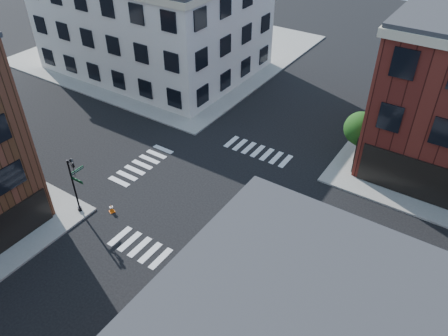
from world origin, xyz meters
TOP-DOWN VIEW (x-y plane):
  - ground at (0.00, 0.00)m, footprint 120.00×120.00m
  - sidewalk_nw at (-21.00, 21.00)m, footprint 30.00×30.00m
  - building_nw at (-19.00, 16.00)m, footprint 22.00×16.00m
  - tree_near at (7.56, 9.98)m, footprint 2.69×2.69m
  - tree_far at (7.56, 15.98)m, footprint 2.43×2.43m
  - signal_pole at (-6.72, -6.68)m, footprint 1.29×1.24m
  - box_truck at (12.52, -3.39)m, footprint 8.53×3.53m
  - traffic_cone at (-4.91, -5.53)m, footprint 0.49×0.49m

SIDE VIEW (x-z plane):
  - ground at x=0.00m, z-range 0.00..0.00m
  - sidewalk_nw at x=-21.00m, z-range 0.00..0.15m
  - traffic_cone at x=-4.91m, z-range -0.01..0.67m
  - box_truck at x=12.52m, z-range 0.08..3.85m
  - signal_pole at x=-6.72m, z-range 0.56..5.16m
  - tree_far at x=7.56m, z-range 0.84..4.91m
  - tree_near at x=7.56m, z-range 0.91..5.41m
  - building_nw at x=-19.00m, z-range 0.00..11.00m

